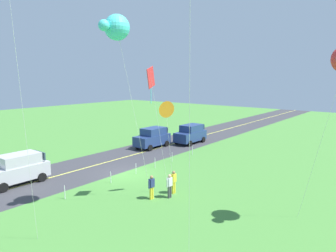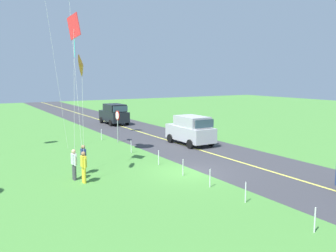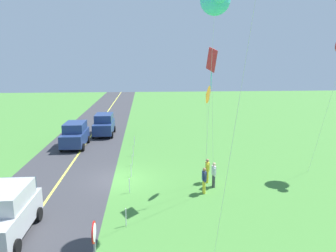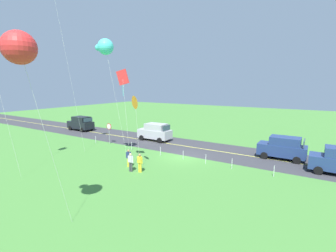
{
  "view_description": "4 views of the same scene",
  "coord_description": "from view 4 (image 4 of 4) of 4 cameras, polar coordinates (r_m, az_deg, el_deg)",
  "views": [
    {
      "loc": [
        16.89,
        17.92,
        7.89
      ],
      "look_at": [
        -1.74,
        3.04,
        4.09
      ],
      "focal_mm": 32.78,
      "sensor_mm": 36.0,
      "label": 1
    },
    {
      "loc": [
        -16.2,
        10.95,
        5.32
      ],
      "look_at": [
        -1.26,
        2.12,
        2.89
      ],
      "focal_mm": 38.45,
      "sensor_mm": 36.0,
      "label": 2
    },
    {
      "loc": [
        20.34,
        1.65,
        7.86
      ],
      "look_at": [
        -1.45,
        3.32,
        3.31
      ],
      "focal_mm": 33.93,
      "sensor_mm": 36.0,
      "label": 3
    },
    {
      "loc": [
        -11.23,
        20.66,
        7.25
      ],
      "look_at": [
        0.35,
        2.24,
        3.5
      ],
      "focal_mm": 25.6,
      "sensor_mm": 36.0,
      "label": 4
    }
  ],
  "objects": [
    {
      "name": "kite_green_far",
      "position": [
        12.21,
        -32.07,
        15.51
      ],
      "size": [
        1.9,
        2.47,
        9.48
      ],
      "color": "silver",
      "rests_on": "ground"
    },
    {
      "name": "fence_post_5",
      "position": [
        27.34,
        -8.67,
        -4.74
      ],
      "size": [
        0.05,
        0.05,
        0.9
      ],
      "primitive_type": "cylinder",
      "color": "silver",
      "rests_on": "ground"
    },
    {
      "name": "kite_yellow_high",
      "position": [
        19.87,
        -7.75,
        5.58
      ],
      "size": [
        1.12,
        0.71,
        6.4
      ],
      "color": "silver",
      "rests_on": "ground"
    },
    {
      "name": "kite_blue_mid",
      "position": [
        22.95,
        -14.76,
        17.77
      ],
      "size": [
        3.7,
        1.4,
        11.27
      ],
      "color": "silver",
      "rests_on": "ground"
    },
    {
      "name": "asphalt_road",
      "position": [
        28.05,
        7.46,
        -5.28
      ],
      "size": [
        120.0,
        7.0,
        0.0
      ],
      "primitive_type": "cube",
      "color": "#38383D",
      "rests_on": "ground"
    },
    {
      "name": "fence_post_4",
      "position": [
        25.03,
        -1.81,
        -5.99
      ],
      "size": [
        0.05,
        0.05,
        0.9
      ],
      "primitive_type": "cylinder",
      "color": "silver",
      "rests_on": "ground"
    },
    {
      "name": "car_suv_foreground",
      "position": [
        31.57,
        -3.09,
        -1.37
      ],
      "size": [
        4.4,
        2.12,
        2.24
      ],
      "color": "#B7B7BC",
      "rests_on": "ground"
    },
    {
      "name": "kite_red_low",
      "position": [
        20.77,
        -10.71,
        10.96
      ],
      "size": [
        1.69,
        0.78,
        8.57
      ],
      "color": "silver",
      "rests_on": "ground"
    },
    {
      "name": "fence_post_2",
      "position": [
        22.7,
        8.97,
        -7.77
      ],
      "size": [
        0.05,
        0.05,
        0.9
      ],
      "primitive_type": "cylinder",
      "color": "silver",
      "rests_on": "ground"
    },
    {
      "name": "fence_post_0",
      "position": [
        21.24,
        23.92,
        -9.77
      ],
      "size": [
        0.05,
        0.05,
        0.9
      ],
      "primitive_type": "cylinder",
      "color": "silver",
      "rests_on": "ground"
    },
    {
      "name": "fence_post_6",
      "position": [
        31.42,
        -16.85,
        -3.15
      ],
      "size": [
        0.05,
        0.05,
        0.9
      ],
      "primitive_type": "cylinder",
      "color": "silver",
      "rests_on": "ground"
    },
    {
      "name": "person_adult_companion",
      "position": [
        21.75,
        -9.35,
        -7.43
      ],
      "size": [
        0.58,
        0.22,
        1.6
      ],
      "rotation": [
        0.0,
        0.0,
        4.31
      ],
      "color": "yellow",
      "rests_on": "ground"
    },
    {
      "name": "car_parked_east_far",
      "position": [
        40.96,
        -20.04,
        0.63
      ],
      "size": [
        4.4,
        2.12,
        2.24
      ],
      "color": "black",
      "rests_on": "ground"
    },
    {
      "name": "person_adult_near",
      "position": [
        20.62,
        -8.89,
        -8.38
      ],
      "size": [
        0.58,
        0.22,
        1.6
      ],
      "rotation": [
        0.0,
        0.0,
        1.44
      ],
      "color": "#3F3F47",
      "rests_on": "ground"
    },
    {
      "name": "fence_post_3",
      "position": [
        23.69,
        3.63,
        -6.92
      ],
      "size": [
        0.05,
        0.05,
        0.9
      ],
      "primitive_type": "cylinder",
      "color": "silver",
      "rests_on": "ground"
    },
    {
      "name": "ground_plane",
      "position": [
        24.62,
        3.51,
        -7.49
      ],
      "size": [
        120.0,
        120.0,
        0.1
      ],
      "primitive_type": "cube",
      "color": "#478438"
    },
    {
      "name": "road_centre_stripe",
      "position": [
        28.05,
        7.46,
        -5.27
      ],
      "size": [
        120.0,
        0.16,
        0.0
      ],
      "primitive_type": "cube",
      "color": "#E5E04C",
      "rests_on": "asphalt_road"
    },
    {
      "name": "car_parked_west_near",
      "position": [
        26.23,
        25.64,
        -4.65
      ],
      "size": [
        4.4,
        2.12,
        2.24
      ],
      "color": "navy",
      "rests_on": "ground"
    },
    {
      "name": "person_child_watcher",
      "position": [
        20.33,
        -6.73,
        -8.6
      ],
      "size": [
        0.58,
        0.22,
        1.6
      ],
      "rotation": [
        0.0,
        0.0,
        2.66
      ],
      "color": "yellow",
      "rests_on": "ground"
    },
    {
      "name": "stop_sign",
      "position": [
        30.51,
        -13.85,
        -0.8
      ],
      "size": [
        0.76,
        0.08,
        2.56
      ],
      "color": "gray",
      "rests_on": "ground"
    },
    {
      "name": "fence_post_1",
      "position": [
        21.91,
        14.98,
        -8.65
      ],
      "size": [
        0.05,
        0.05,
        0.9
      ],
      "primitive_type": "cylinder",
      "color": "silver",
      "rests_on": "ground"
    }
  ]
}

